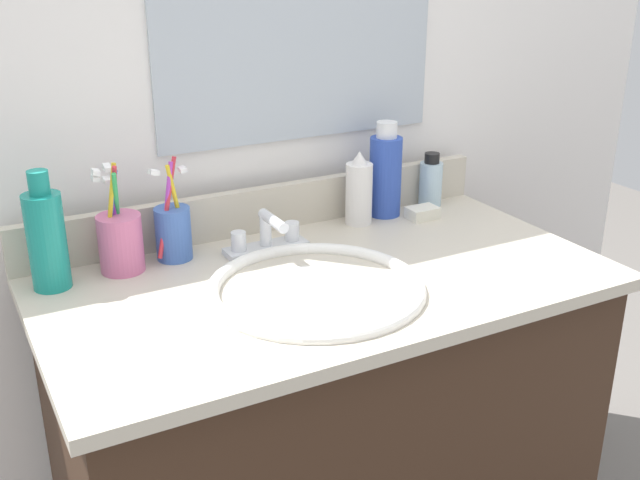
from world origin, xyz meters
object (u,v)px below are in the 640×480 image
object	(u,v)px
faucet	(267,238)
cup_pink	(120,240)
cup_blue_plastic	(173,231)
soap_bar	(422,213)
bottle_lotion_white	(359,191)
bottle_gel_clear	(431,182)
bottle_shampoo_blue	(385,173)
bottle_mouthwash_teal	(46,238)

from	to	relation	value
faucet	cup_pink	xyz separation A→B (m)	(-0.26, 0.04, 0.03)
cup_blue_plastic	soap_bar	distance (m)	0.53
bottle_lotion_white	bottle_gel_clear	world-z (taller)	bottle_lotion_white
bottle_shampoo_blue	bottle_gel_clear	xyz separation A→B (m)	(0.12, 0.00, -0.04)
cup_blue_plastic	cup_pink	bearing A→B (deg)	-175.41
bottle_gel_clear	cup_blue_plastic	size ratio (longest dim) A/B	0.62
bottle_lotion_white	soap_bar	world-z (taller)	bottle_lotion_white
bottle_mouthwash_teal	cup_pink	size ratio (longest dim) A/B	1.03
bottle_mouthwash_teal	cup_pink	xyz separation A→B (m)	(0.12, 0.01, -0.03)
bottle_mouthwash_teal	faucet	bearing A→B (deg)	-4.63
bottle_shampoo_blue	bottle_gel_clear	bearing A→B (deg)	2.14
bottle_lotion_white	bottle_shampoo_blue	distance (m)	0.08
cup_pink	soap_bar	size ratio (longest dim) A/B	3.09
bottle_lotion_white	bottle_mouthwash_teal	bearing A→B (deg)	-177.97
bottle_lotion_white	bottle_mouthwash_teal	size ratio (longest dim) A/B	0.75
soap_bar	bottle_gel_clear	bearing A→B (deg)	44.41
soap_bar	bottle_lotion_white	bearing A→B (deg)	163.92
bottle_mouthwash_teal	bottle_gel_clear	bearing A→B (deg)	3.23
cup_blue_plastic	bottle_gel_clear	bearing A→B (deg)	2.34
bottle_lotion_white	cup_blue_plastic	world-z (taller)	cup_blue_plastic
faucet	cup_blue_plastic	bearing A→B (deg)	162.06
bottle_mouthwash_teal	soap_bar	world-z (taller)	bottle_mouthwash_teal
bottle_gel_clear	cup_pink	size ratio (longest dim) A/B	0.59
bottle_mouthwash_teal	cup_blue_plastic	bearing A→B (deg)	5.60
cup_blue_plastic	cup_pink	world-z (taller)	cup_pink
faucet	bottle_mouthwash_teal	xyz separation A→B (m)	(-0.38, 0.03, 0.06)
faucet	cup_pink	distance (m)	0.27
bottle_shampoo_blue	soap_bar	xyz separation A→B (m)	(0.06, -0.06, -0.08)
bottle_shampoo_blue	bottle_lotion_white	bearing A→B (deg)	-165.55
cup_pink	soap_bar	world-z (taller)	cup_pink
bottle_gel_clear	soap_bar	distance (m)	0.10
faucet	soap_bar	bearing A→B (deg)	2.25
bottle_mouthwash_teal	cup_pink	bearing A→B (deg)	6.41
bottle_mouthwash_teal	cup_blue_plastic	world-z (taller)	bottle_mouthwash_teal
bottle_lotion_white	cup_blue_plastic	size ratio (longest dim) A/B	0.80
bottle_gel_clear	cup_blue_plastic	distance (m)	0.59
faucet	soap_bar	xyz separation A→B (m)	(0.37, 0.01, -0.02)
cup_blue_plastic	soap_bar	size ratio (longest dim) A/B	2.99
bottle_lotion_white	bottle_gel_clear	size ratio (longest dim) A/B	1.30
bottle_lotion_white	bottle_gel_clear	xyz separation A→B (m)	(0.20, 0.02, -0.02)
faucet	bottle_gel_clear	bearing A→B (deg)	10.18
faucet	bottle_shampoo_blue	size ratio (longest dim) A/B	0.80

